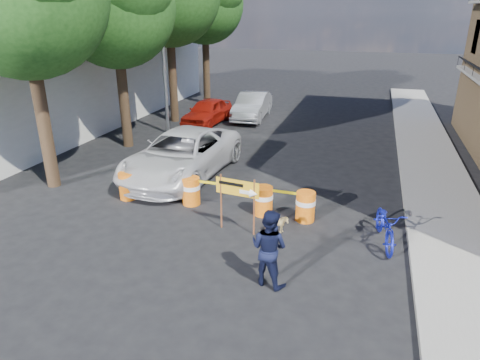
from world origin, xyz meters
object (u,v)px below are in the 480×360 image
Objects in this scene: barrel_far_left at (128,185)px; detour_sign at (242,193)px; sedan_silver at (252,106)px; bicycle at (388,208)px; dog at (276,225)px; sedan_red at (207,112)px; barrel_mid_right at (263,200)px; barrel_far_right at (305,206)px; suv_white at (182,155)px; barrel_mid_left at (191,190)px; pedestrian at (269,248)px.

detour_sign reaches higher than barrel_far_left.
bicycle is at bearing -63.21° from sedan_silver.
barrel_far_left reaches higher than dog.
sedan_red is at bearing 120.40° from bicycle.
barrel_mid_right is at bearing 1.86° from barrel_far_left.
barrel_far_left is 5.83m from barrel_far_right.
sedan_silver is (0.88, 12.05, 0.26)m from barrel_far_left.
sedan_red is at bearing 96.35° from barrel_far_left.
detour_sign is 13.61m from sedan_silver.
barrel_far_left is 0.22× the size of sedan_red.
detour_sign is 4.92m from suv_white.
barrel_mid_right is 0.20× the size of sedan_silver.
detour_sign is at bearing 86.14° from dog.
barrel_mid_right is 1.28m from barrel_far_right.
barrel_far_right is 1.23m from dog.
dog is 12.69m from sedan_red.
dog is (3.03, -1.10, -0.20)m from barrel_mid_left.
detour_sign is 1.33m from dog.
detour_sign is 0.79× the size of bicycle.
bicycle is 7.80m from suv_white.
bicycle is at bearing -4.20° from barrel_far_left.
barrel_far_left is 1.00× the size of barrel_mid_right.
bicycle reaches higher than sedan_silver.
sedan_silver is at bearing 109.33° from bicycle.
detour_sign is (4.26, -1.12, 0.71)m from barrel_far_left.
sedan_red is (-6.95, 9.97, 0.21)m from barrel_far_right.
detour_sign reaches higher than barrel_far_right.
barrel_far_right is (3.66, -0.07, 0.00)m from barrel_mid_left.
suv_white is at bearing -71.55° from sedan_red.
suv_white is at bearing 146.93° from bicycle.
barrel_mid_left is at bearing 5.23° from barrel_far_left.
barrel_mid_left is at bearing -67.72° from sedan_red.
barrel_mid_left is 0.22× the size of sedan_red.
barrel_far_right is at bearing 45.60° from detour_sign.
pedestrian reaches higher than barrel_far_left.
sedan_red is (-6.65, 13.33, -0.23)m from pedestrian.
suv_white reaches higher than barrel_far_left.
sedan_red reaches higher than barrel_mid_left.
bicycle reaches higher than barrel_mid_left.
suv_white is (-4.96, 2.30, 0.36)m from barrel_far_right.
barrel_far_left is 0.20× the size of sedan_silver.
pedestrian reaches higher than barrel_far_right.
sedan_red is 0.91× the size of sedan_silver.
pedestrian is at bearing 171.38° from dog.
suv_white is (-4.66, 5.67, -0.08)m from pedestrian.
barrel_mid_right and barrel_far_right have the same top height.
barrel_far_right is at bearing -0.93° from barrel_mid_right.
pedestrian is 2.87× the size of dog.
dog is 0.11× the size of suv_white.
sedan_silver reaches higher than barrel_mid_right.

